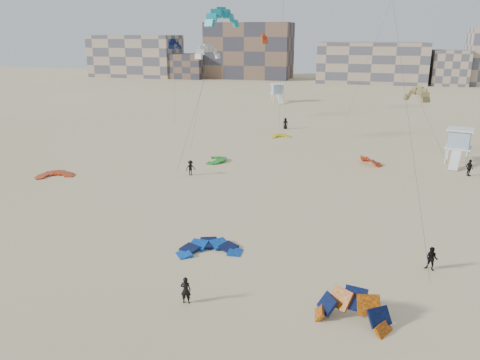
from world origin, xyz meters
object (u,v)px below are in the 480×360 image
(kite_ground_blue, at_px, (209,251))
(kitesurfer_main, at_px, (186,290))
(kite_ground_orange, at_px, (351,322))
(lifeguard_tower_near, at_px, (458,146))

(kite_ground_blue, height_order, kitesurfer_main, kitesurfer_main)
(kite_ground_blue, height_order, kite_ground_orange, kite_ground_orange)
(kite_ground_blue, distance_m, lifeguard_tower_near, 36.41)
(kite_ground_blue, relative_size, kitesurfer_main, 2.59)
(kite_ground_orange, distance_m, kitesurfer_main, 9.20)
(kite_ground_orange, relative_size, kitesurfer_main, 2.51)
(kite_ground_orange, bearing_deg, lifeguard_tower_near, 84.78)
(kite_ground_orange, distance_m, lifeguard_tower_near, 37.55)
(kite_ground_orange, xyz_separation_m, lifeguard_tower_near, (10.30, 36.05, 2.02))
(kitesurfer_main, bearing_deg, lifeguard_tower_near, -128.52)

